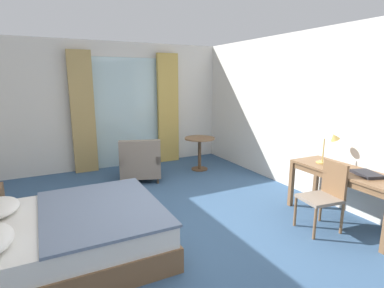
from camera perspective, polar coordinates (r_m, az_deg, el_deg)
ground at (r=4.05m, az=-2.63°, el=-16.88°), size 5.62×7.36×0.10m
wall_back at (r=6.83m, az=-14.83°, el=6.97°), size 5.22×0.12×2.68m
wall_right at (r=5.17m, az=23.92°, el=4.76°), size 0.12×6.96×2.68m
balcony_glass_door at (r=6.84m, az=-12.16°, el=5.75°), size 1.43×0.02×2.36m
curtain_panel_left at (r=6.55m, az=-19.89°, el=5.53°), size 0.46×0.10×2.47m
curtain_panel_right at (r=7.04m, az=-4.55°, el=6.63°), size 0.49×0.10×2.47m
bed at (r=3.64m, az=-22.83°, el=-15.44°), size 1.97×1.64×1.12m
writing_desk at (r=4.54m, az=27.25°, el=-5.52°), size 0.61×1.52×0.73m
desk_chair at (r=4.26m, az=23.83°, el=-8.45°), size 0.51×0.46×0.89m
desk_lamp at (r=4.73m, az=24.72°, el=0.05°), size 0.29×0.22×0.46m
closed_book at (r=4.39m, az=30.12°, el=-4.91°), size 0.33×0.40×0.04m
armchair_by_window at (r=5.91m, az=-9.63°, el=-3.59°), size 0.96×0.99×0.83m
round_cafe_table at (r=6.42m, az=1.44°, el=-0.42°), size 0.64×0.64×0.70m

